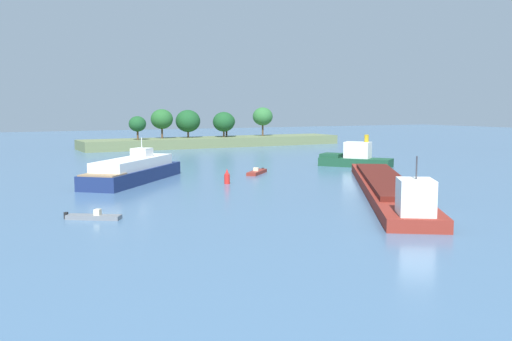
# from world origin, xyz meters

# --- Properties ---
(ground_plane) EXTENTS (400.00, 400.00, 0.00)m
(ground_plane) POSITION_xyz_m (0.00, 0.00, 0.00)
(ground_plane) COLOR #476B8E
(treeline_island) EXTENTS (65.22, 11.40, 9.53)m
(treeline_island) POSITION_xyz_m (19.66, 89.11, 2.69)
(treeline_island) COLOR #66754C
(treeline_island) RESTS_ON ground
(cargo_barge) EXTENTS (27.88, 37.45, 5.67)m
(cargo_barge) POSITION_xyz_m (5.63, 10.40, 0.84)
(cargo_barge) COLOR maroon
(cargo_barge) RESTS_ON ground
(small_motorboat) EXTENTS (5.06, 5.04, 0.96)m
(small_motorboat) POSITION_xyz_m (1.80, 33.36, 0.25)
(small_motorboat) COLOR maroon
(small_motorboat) RESTS_ON ground
(white_riverboat) EXTENTS (16.76, 17.65, 5.54)m
(white_riverboat) POSITION_xyz_m (-16.12, 33.36, 1.43)
(white_riverboat) COLOR navy
(white_riverboat) RESTS_ON ground
(tugboat) EXTENTS (9.92, 11.59, 5.17)m
(tugboat) POSITION_xyz_m (20.57, 34.95, 1.33)
(tugboat) COLOR #19472D
(tugboat) RESTS_ON ground
(fishing_skiff) EXTENTS (4.45, 3.53, 0.88)m
(fishing_skiff) POSITION_xyz_m (-26.01, 11.16, 0.22)
(fishing_skiff) COLOR slate
(fishing_skiff) RESTS_ON ground
(channel_buoy_red) EXTENTS (0.70, 0.70, 1.90)m
(channel_buoy_red) POSITION_xyz_m (-6.49, 25.86, 0.81)
(channel_buoy_red) COLOR red
(channel_buoy_red) RESTS_ON ground
(channel_buoy_green) EXTENTS (0.70, 0.70, 1.90)m
(channel_buoy_green) POSITION_xyz_m (25.69, 41.33, 0.81)
(channel_buoy_green) COLOR green
(channel_buoy_green) RESTS_ON ground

